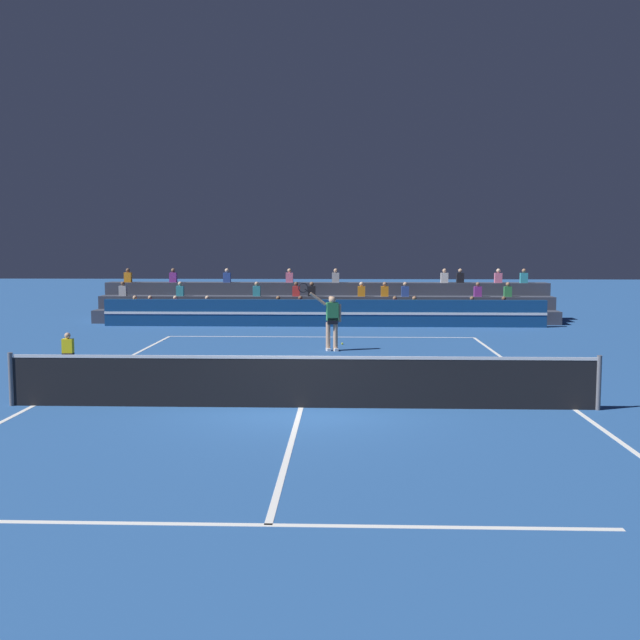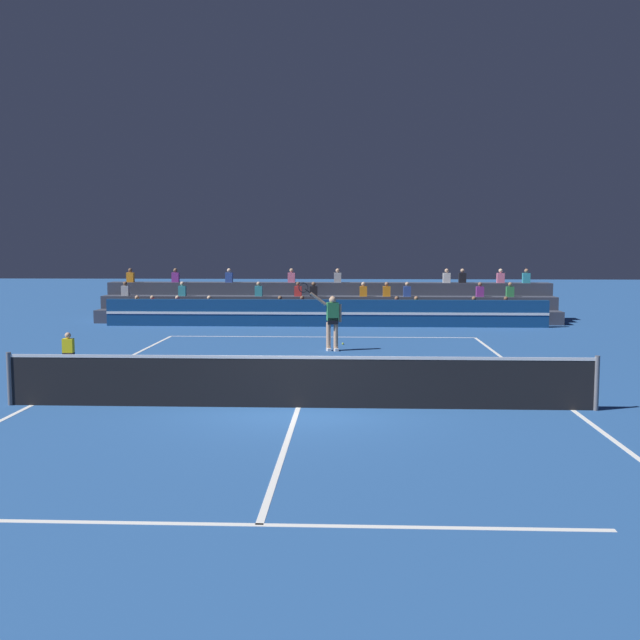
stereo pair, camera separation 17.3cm
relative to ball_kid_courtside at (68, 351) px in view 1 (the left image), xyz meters
name	(u,v)px [view 1 (the left image)]	position (x,y,z in m)	size (l,w,h in m)	color
ground_plane	(301,408)	(6.92, -5.72, -0.33)	(120.00, 120.00, 0.00)	#285699
court_lines	(301,407)	(6.92, -5.72, -0.33)	(11.10, 23.90, 0.01)	white
tennis_net	(301,381)	(6.92, -5.72, 0.21)	(12.00, 0.10, 1.10)	slate
sponsor_banner_wall	(324,313)	(6.92, 9.72, 0.22)	(18.00, 0.26, 1.10)	navy
bleacher_stand	(325,306)	(6.92, 12.26, 0.32)	(19.75, 2.85, 2.28)	#383D4C
ball_kid_courtside	(68,351)	(0.00, 0.00, 0.00)	(0.30, 0.36, 0.84)	black
tennis_player	(331,320)	(7.37, 2.61, 0.65)	(1.39, 0.41, 2.20)	tan
tennis_ball	(342,344)	(7.71, 4.08, -0.30)	(0.07, 0.07, 0.07)	#C6DB33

